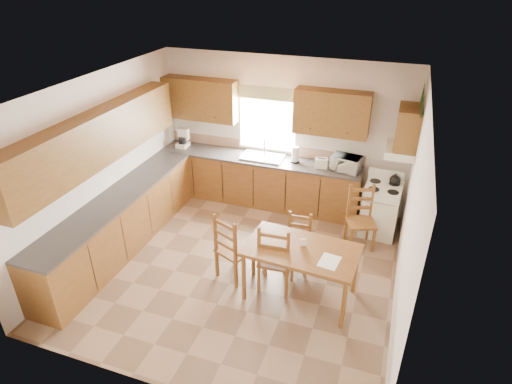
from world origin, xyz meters
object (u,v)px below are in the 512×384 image
(microwave, at_px, (346,163))
(chair_near_left, at_px, (235,246))
(chair_near_right, at_px, (276,256))
(chair_far_right, at_px, (362,219))
(dining_table, at_px, (300,272))
(stove, at_px, (380,210))
(chair_far_left, at_px, (297,244))

(microwave, distance_m, chair_near_left, 2.52)
(chair_near_right, xyz_separation_m, chair_far_right, (0.98, 1.39, -0.03))
(dining_table, relative_size, chair_near_left, 1.39)
(microwave, height_order, dining_table, microwave)
(dining_table, height_order, chair_near_left, chair_near_left)
(chair_near_left, distance_m, chair_far_right, 2.11)
(stove, xyz_separation_m, dining_table, (-0.88, -1.96, -0.03))
(chair_far_left, bearing_deg, microwave, 74.17)
(chair_near_left, distance_m, chair_near_right, 0.63)
(microwave, relative_size, chair_near_right, 0.41)
(chair_near_left, bearing_deg, dining_table, -162.87)
(chair_near_right, bearing_deg, dining_table, 167.11)
(chair_far_left, bearing_deg, stove, 49.53)
(chair_near_left, xyz_separation_m, chair_near_right, (0.63, -0.03, 0.01))
(microwave, height_order, chair_near_left, microwave)
(stove, relative_size, chair_near_left, 0.81)
(dining_table, bearing_deg, microwave, 88.90)
(chair_near_right, bearing_deg, chair_near_left, -6.03)
(chair_far_right, bearing_deg, chair_near_left, -160.78)
(chair_near_right, height_order, chair_far_left, chair_near_right)
(dining_table, bearing_deg, chair_near_right, 174.09)
(microwave, relative_size, chair_far_left, 0.51)
(stove, distance_m, chair_near_left, 2.64)
(microwave, xyz_separation_m, chair_near_left, (-1.19, -2.16, -0.52))
(stove, xyz_separation_m, chair_near_right, (-1.24, -1.89, 0.11))
(microwave, relative_size, chair_far_right, 0.44)
(chair_near_right, bearing_deg, stove, -126.22)
(dining_table, bearing_deg, chair_far_left, 112.48)
(chair_near_left, relative_size, chair_far_left, 1.22)
(dining_table, bearing_deg, chair_far_right, 70.76)
(dining_table, distance_m, chair_far_right, 1.59)
(chair_near_right, bearing_deg, chair_far_left, -111.36)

